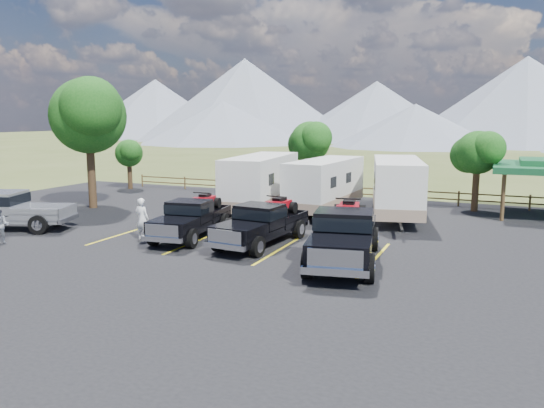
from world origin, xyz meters
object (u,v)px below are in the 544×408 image
at_px(rig_left, 192,217).
at_px(person_b, 0,226).
at_px(trailer_right, 397,188).
at_px(rig_center, 262,223).
at_px(person_a, 142,219).
at_px(trailer_center, 325,186).
at_px(rig_right, 344,234).
at_px(pickup_silver, 8,210).
at_px(trailer_left, 261,183).
at_px(tree_big_nw, 88,116).

height_order(rig_left, person_b, rig_left).
xyz_separation_m(trailer_right, person_b, (-14.84, -12.67, -0.89)).
relative_size(rig_center, person_a, 3.19).
distance_m(trailer_center, trailer_right, 4.07).
xyz_separation_m(rig_right, pickup_silver, (-16.81, -0.72, -0.12)).
distance_m(rig_right, trailer_right, 9.67).
height_order(trailer_left, person_b, trailer_left).
bearing_deg(trailer_left, person_b, -128.36).
bearing_deg(tree_big_nw, rig_left, -24.49).
bearing_deg(rig_left, rig_center, -6.61).
xyz_separation_m(rig_left, trailer_right, (7.83, 8.20, 0.77)).
height_order(rig_left, rig_right, rig_right).
relative_size(rig_left, person_a, 3.14).
bearing_deg(trailer_center, tree_big_nw, -161.53).
height_order(tree_big_nw, trailer_center, tree_big_nw).
relative_size(pickup_silver, person_b, 4.08).
bearing_deg(rig_left, trailer_left, 80.85).
bearing_deg(tree_big_nw, person_a, -35.73).
distance_m(tree_big_nw, rig_center, 14.92).
bearing_deg(person_b, rig_left, 1.76).
xyz_separation_m(rig_center, trailer_left, (-3.31, 7.09, 0.77)).
xyz_separation_m(rig_right, person_a, (-9.44, 0.11, -0.15)).
distance_m(rig_left, trailer_right, 11.37).
bearing_deg(pickup_silver, trailer_left, 114.95).
height_order(rig_center, trailer_left, trailer_left).
xyz_separation_m(rig_left, person_a, (-1.79, -1.33, 0.02)).
distance_m(trailer_left, person_a, 8.73).
distance_m(trailer_right, person_a, 13.57).
bearing_deg(person_a, pickup_silver, 7.95).
bearing_deg(tree_big_nw, trailer_center, 15.25).
bearing_deg(trailer_right, person_b, -152.72).
bearing_deg(trailer_left, rig_center, -71.26).
distance_m(trailer_left, pickup_silver, 13.24).
bearing_deg(rig_right, trailer_right, 78.10).
distance_m(tree_big_nw, trailer_right, 18.53).
height_order(pickup_silver, person_b, pickup_silver).
xyz_separation_m(rig_right, person_b, (-14.66, -3.02, -0.30)).
bearing_deg(pickup_silver, rig_left, 83.60).
height_order(tree_big_nw, rig_left, tree_big_nw).
xyz_separation_m(rig_center, pickup_silver, (-12.72, -2.20, 0.03)).
height_order(tree_big_nw, pickup_silver, tree_big_nw).
bearing_deg(trailer_right, rig_center, -130.82).
bearing_deg(rig_left, rig_right, -17.84).
relative_size(trailer_center, pickup_silver, 1.36).
bearing_deg(trailer_right, trailer_center, 166.25).
xyz_separation_m(rig_center, trailer_right, (4.27, 8.17, 0.74)).
bearing_deg(rig_right, person_a, 168.52).
bearing_deg(trailer_center, rig_left, -111.35).
relative_size(trailer_left, person_a, 5.00).
bearing_deg(tree_big_nw, pickup_silver, -83.61).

